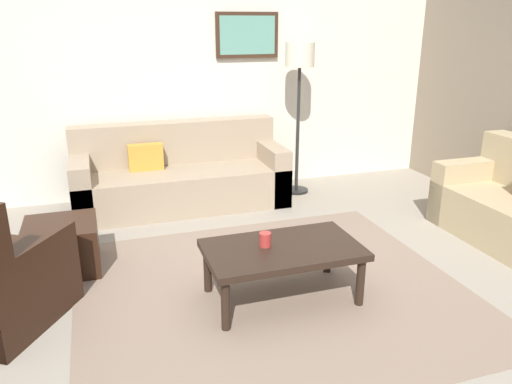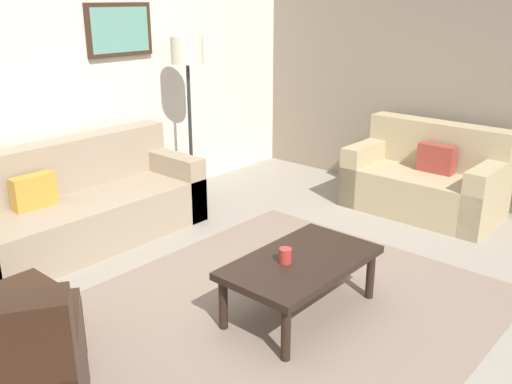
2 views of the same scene
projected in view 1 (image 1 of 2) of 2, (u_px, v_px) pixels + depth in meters
name	position (u px, v px, depth m)	size (l,w,h in m)	color
ground_plane	(272.00, 291.00, 3.74)	(8.00, 8.00, 0.00)	gray
rear_partition	(195.00, 70.00, 5.63)	(6.00, 0.12, 2.80)	silver
area_rug	(272.00, 290.00, 3.74)	(2.84, 2.55, 0.01)	#836D5C
couch_main	(180.00, 177.00, 5.46)	(2.24, 0.85, 0.88)	gray
ottoman	(62.00, 246.00, 4.01)	(0.56, 0.56, 0.40)	black
coffee_table	(283.00, 253.00, 3.53)	(1.10, 0.64, 0.41)	black
cup	(265.00, 239.00, 3.51)	(0.08, 0.08, 0.10)	#B2332D
lamp_standing	(300.00, 70.00, 5.48)	(0.32, 0.32, 1.71)	black
framed_artwork	(247.00, 35.00, 5.60)	(0.73, 0.04, 0.50)	#382316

